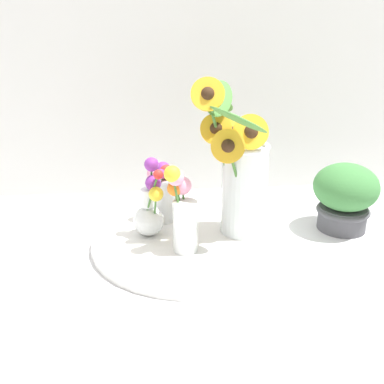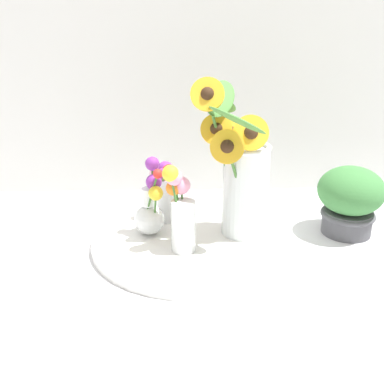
# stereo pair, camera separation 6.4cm
# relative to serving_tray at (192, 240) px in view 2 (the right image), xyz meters

# --- Properties ---
(ground_plane) EXTENTS (6.00, 6.00, 0.00)m
(ground_plane) POSITION_rel_serving_tray_xyz_m (0.02, -0.12, -0.01)
(ground_plane) COLOR silver
(serving_tray) EXTENTS (0.51, 0.51, 0.02)m
(serving_tray) POSITION_rel_serving_tray_xyz_m (0.00, 0.00, 0.00)
(serving_tray) COLOR white
(serving_tray) RESTS_ON ground_plane
(mason_jar_sunflowers) EXTENTS (0.21, 0.26, 0.41)m
(mason_jar_sunflowers) POSITION_rel_serving_tray_xyz_m (0.13, 0.02, 0.17)
(mason_jar_sunflowers) COLOR silver
(mason_jar_sunflowers) RESTS_ON serving_tray
(vase_small_center) EXTENTS (0.08, 0.08, 0.22)m
(vase_small_center) POSITION_rel_serving_tray_xyz_m (-0.03, -0.06, 0.11)
(vase_small_center) COLOR white
(vase_small_center) RESTS_ON serving_tray
(vase_bulb_right) EXTENTS (0.08, 0.10, 0.21)m
(vase_bulb_right) POSITION_rel_serving_tray_xyz_m (-0.11, 0.02, 0.08)
(vase_bulb_right) COLOR white
(vase_bulb_right) RESTS_ON serving_tray
(vase_small_back) EXTENTS (0.08, 0.07, 0.17)m
(vase_small_back) POSITION_rel_serving_tray_xyz_m (-0.07, 0.11, 0.10)
(vase_small_back) COLOR white
(vase_small_back) RESTS_ON serving_tray
(potted_plant) EXTENTS (0.17, 0.17, 0.19)m
(potted_plant) POSITION_rel_serving_tray_xyz_m (0.42, 0.05, 0.09)
(potted_plant) COLOR #4C4C51
(potted_plant) RESTS_ON ground_plane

